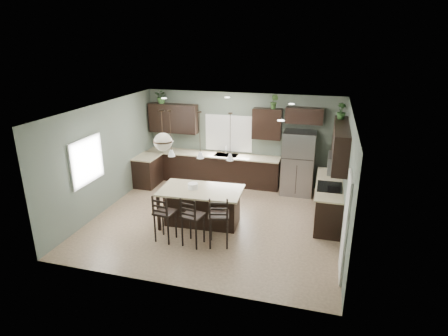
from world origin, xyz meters
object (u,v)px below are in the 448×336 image
(refrigerator, at_px, (298,163))
(serving_dish, at_px, (193,186))
(kitchen_island, at_px, (201,207))
(bar_stool_center, at_px, (193,221))
(plant_back_left, at_px, (162,96))
(bar_stool_right, at_px, (219,220))
(bar_stool_left, at_px, (165,217))

(refrigerator, distance_m, serving_dish, 3.46)
(kitchen_island, xyz_separation_m, bar_stool_center, (0.13, -0.93, 0.11))
(plant_back_left, bearing_deg, bar_stool_right, -51.77)
(kitchen_island, distance_m, bar_stool_left, 1.07)
(kitchen_island, bearing_deg, bar_stool_right, -52.87)
(refrigerator, bearing_deg, bar_stool_left, -126.18)
(bar_stool_left, relative_size, bar_stool_right, 0.94)
(bar_stool_left, height_order, bar_stool_center, bar_stool_center)
(bar_stool_center, xyz_separation_m, plant_back_left, (-2.36, 3.82, 2.04))
(bar_stool_left, bearing_deg, refrigerator, 60.60)
(refrigerator, height_order, bar_stool_left, refrigerator)
(kitchen_island, bearing_deg, refrigerator, 49.05)
(bar_stool_right, bearing_deg, kitchen_island, 115.65)
(serving_dish, distance_m, plant_back_left, 3.89)
(refrigerator, relative_size, bar_stool_center, 1.61)
(refrigerator, height_order, bar_stool_right, refrigerator)
(refrigerator, height_order, bar_stool_center, refrigerator)
(kitchen_island, bearing_deg, serving_dish, -180.00)
(plant_back_left, bearing_deg, bar_stool_center, -58.28)
(bar_stool_center, bearing_deg, refrigerator, 71.62)
(bar_stool_center, bearing_deg, serving_dish, 119.59)
(refrigerator, xyz_separation_m, kitchen_island, (-2.05, -2.61, -0.46))
(bar_stool_left, xyz_separation_m, bar_stool_right, (1.21, 0.11, 0.04))
(bar_stool_center, bearing_deg, bar_stool_right, 22.88)
(serving_dish, bearing_deg, bar_stool_center, -70.50)
(serving_dish, distance_m, bar_stool_center, 1.06)
(refrigerator, relative_size, kitchen_island, 0.95)
(kitchen_island, height_order, serving_dish, serving_dish)
(plant_back_left, bearing_deg, bar_stool_left, -65.97)
(serving_dish, xyz_separation_m, bar_stool_left, (-0.34, -0.91, -0.43))
(bar_stool_left, bearing_deg, plant_back_left, 120.81)
(refrigerator, relative_size, serving_dish, 7.71)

